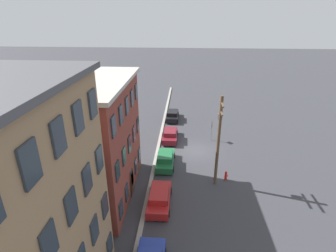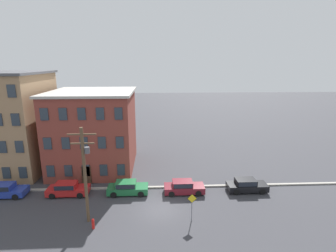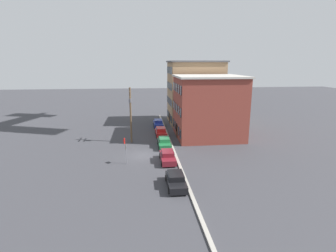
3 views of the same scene
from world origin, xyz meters
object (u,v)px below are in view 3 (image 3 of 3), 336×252
object	(u,v)px
car_maroon	(168,156)
fire_hydrant	(124,141)
car_blue	(158,123)
car_black	(176,180)
car_green	(164,142)
caution_sign	(126,151)
car_red	(161,131)
utility_pole	(131,112)

from	to	relation	value
car_maroon	fire_hydrant	bearing A→B (deg)	-144.83
car_maroon	fire_hydrant	world-z (taller)	car_maroon
car_blue	car_black	distance (m)	26.42
car_green	car_maroon	world-z (taller)	same
caution_sign	fire_hydrant	bearing A→B (deg)	-175.19
car_blue	car_red	world-z (taller)	same
car_black	utility_pole	distance (m)	17.50
car_maroon	car_black	world-z (taller)	same
caution_sign	car_black	bearing A→B (deg)	37.88
car_black	car_red	bearing A→B (deg)	179.79
car_maroon	utility_pole	size ratio (longest dim) A/B	0.50
caution_sign	fire_hydrant	world-z (taller)	caution_sign
car_black	caution_sign	bearing A→B (deg)	-142.12
car_maroon	car_red	bearing A→B (deg)	179.23
car_red	car_green	size ratio (longest dim) A/B	1.00
fire_hydrant	car_black	bearing A→B (deg)	21.35
car_red	car_maroon	world-z (taller)	same
car_maroon	utility_pole	bearing A→B (deg)	-151.92
car_blue	car_black	world-z (taller)	same
car_red	utility_pole	world-z (taller)	utility_pole
car_blue	utility_pole	bearing A→B (deg)	-26.46
car_red	car_black	xyz separation A→B (m)	(19.72, -0.07, 0.00)
car_blue	car_maroon	xyz separation A→B (m)	(19.34, -0.18, 0.00)
car_maroon	fire_hydrant	distance (m)	10.42
car_blue	car_maroon	world-z (taller)	same
car_maroon	fire_hydrant	size ratio (longest dim) A/B	4.58
car_maroon	utility_pole	distance (m)	11.20
car_maroon	car_black	size ratio (longest dim) A/B	1.00
car_black	fire_hydrant	xyz separation A→B (m)	(-15.60, -6.10, -0.27)
utility_pole	car_blue	bearing A→B (deg)	153.54
car_green	caution_sign	bearing A→B (deg)	-40.32
car_blue	car_green	size ratio (longest dim) A/B	1.00
car_blue	car_maroon	size ratio (longest dim) A/B	1.00
car_blue	car_black	size ratio (longest dim) A/B	1.00
utility_pole	caution_sign	bearing A→B (deg)	-2.35
car_blue	car_red	distance (m)	6.70
car_blue	caution_sign	distance (m)	20.30
car_green	car_maroon	xyz separation A→B (m)	(6.20, -0.15, 0.00)
car_black	caution_sign	xyz separation A→B (m)	(-6.90, -5.37, 1.03)
car_maroon	caution_sign	bearing A→B (deg)	-88.00
caution_sign	utility_pole	bearing A→B (deg)	177.65
car_maroon	utility_pole	xyz separation A→B (m)	(-9.16, -4.89, 4.21)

